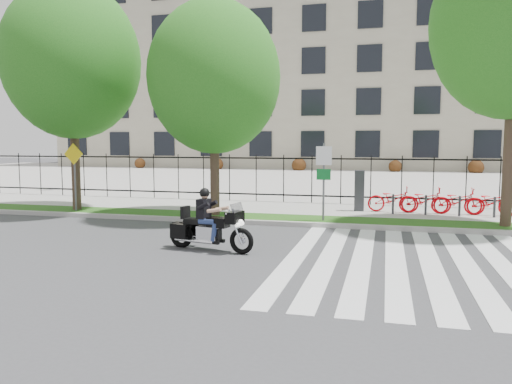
# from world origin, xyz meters

# --- Properties ---
(ground) EXTENTS (120.00, 120.00, 0.00)m
(ground) POSITION_xyz_m (0.00, 0.00, 0.00)
(ground) COLOR #3C3C3F
(ground) RESTS_ON ground
(curb) EXTENTS (60.00, 0.20, 0.15)m
(curb) POSITION_xyz_m (0.00, 4.10, 0.07)
(curb) COLOR #A09C96
(curb) RESTS_ON ground
(grass_verge) EXTENTS (60.00, 1.50, 0.15)m
(grass_verge) POSITION_xyz_m (0.00, 4.95, 0.07)
(grass_verge) COLOR #184812
(grass_verge) RESTS_ON ground
(sidewalk) EXTENTS (60.00, 3.50, 0.15)m
(sidewalk) POSITION_xyz_m (0.00, 7.45, 0.07)
(sidewalk) COLOR #A09D96
(sidewalk) RESTS_ON ground
(plaza) EXTENTS (80.00, 34.00, 0.10)m
(plaza) POSITION_xyz_m (0.00, 25.00, 0.05)
(plaza) COLOR #A09D96
(plaza) RESTS_ON ground
(crosswalk_stripes) EXTENTS (5.70, 8.00, 0.01)m
(crosswalk_stripes) POSITION_xyz_m (4.83, 0.00, 0.01)
(crosswalk_stripes) COLOR silver
(crosswalk_stripes) RESTS_ON ground
(iron_fence) EXTENTS (30.00, 0.06, 2.00)m
(iron_fence) POSITION_xyz_m (0.00, 9.20, 1.15)
(iron_fence) COLOR black
(iron_fence) RESTS_ON sidewalk
(office_building) EXTENTS (60.00, 21.90, 20.15)m
(office_building) POSITION_xyz_m (0.00, 44.92, 9.97)
(office_building) COLOR #9E967F
(office_building) RESTS_ON ground
(lamp_post_left) EXTENTS (1.06, 0.70, 4.25)m
(lamp_post_left) POSITION_xyz_m (-12.00, 12.00, 3.21)
(lamp_post_left) COLOR black
(lamp_post_left) RESTS_ON ground
(street_tree_0) EXTENTS (5.00, 5.00, 8.39)m
(street_tree_0) POSITION_xyz_m (-7.10, 4.95, 5.66)
(street_tree_0) COLOR #3E2A22
(street_tree_0) RESTS_ON grass_verge
(street_tree_1) EXTENTS (4.55, 4.55, 7.36)m
(street_tree_1) POSITION_xyz_m (-1.58, 4.95, 4.88)
(street_tree_1) COLOR #3E2A22
(street_tree_1) RESTS_ON grass_verge
(bike_share_station) EXTENTS (9.97, 0.85, 1.50)m
(bike_share_station) POSITION_xyz_m (8.23, 7.20, 0.62)
(bike_share_station) COLOR #2D2D33
(bike_share_station) RESTS_ON sidewalk
(sign_pole_regulatory) EXTENTS (0.50, 0.09, 2.50)m
(sign_pole_regulatory) POSITION_xyz_m (2.25, 4.58, 1.74)
(sign_pole_regulatory) COLOR #59595B
(sign_pole_regulatory) RESTS_ON grass_verge
(sign_pole_warning) EXTENTS (0.78, 0.09, 2.49)m
(sign_pole_warning) POSITION_xyz_m (-6.91, 4.58, 1.74)
(sign_pole_warning) COLOR #59595B
(sign_pole_warning) RESTS_ON grass_verge
(motorcycle_rider) EXTENTS (2.40, 0.98, 1.87)m
(motorcycle_rider) POSITION_xyz_m (-0.01, 0.08, 0.62)
(motorcycle_rider) COLOR black
(motorcycle_rider) RESTS_ON ground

